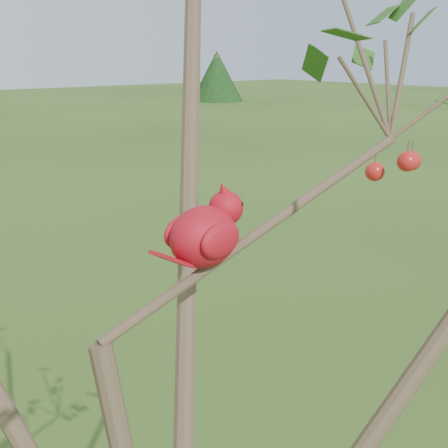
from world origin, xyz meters
name	(u,v)px	position (x,y,z in m)	size (l,w,h in m)	color
crabapple_tree	(192,241)	(0.03, -0.02, 2.12)	(2.35, 2.05, 2.95)	#423323
cardinal	(207,233)	(0.14, 0.09, 2.09)	(0.20, 0.12, 0.14)	red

